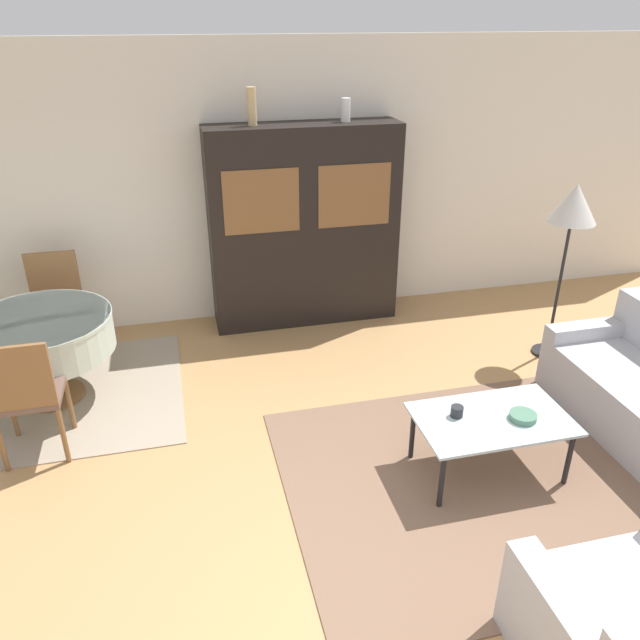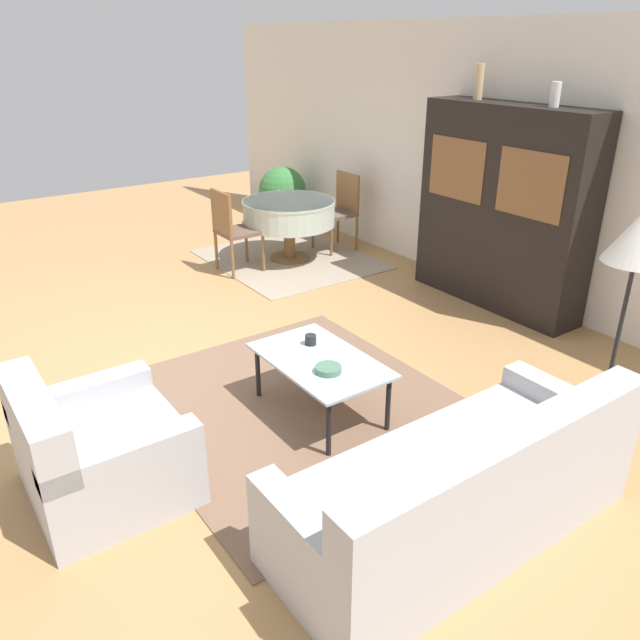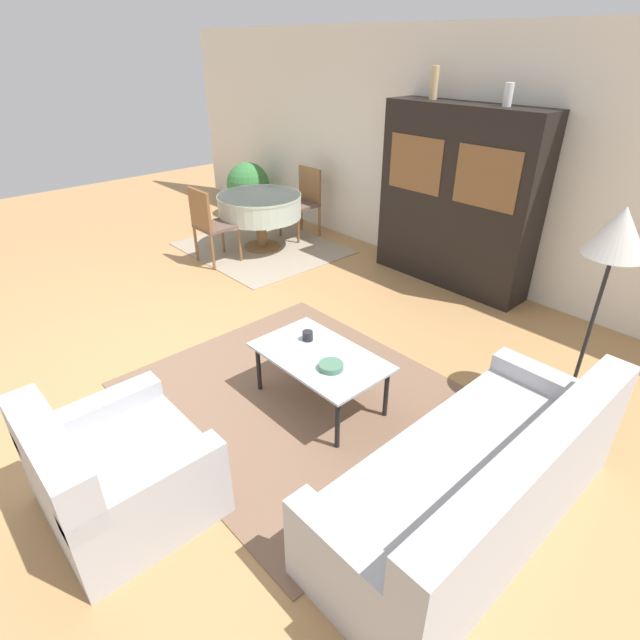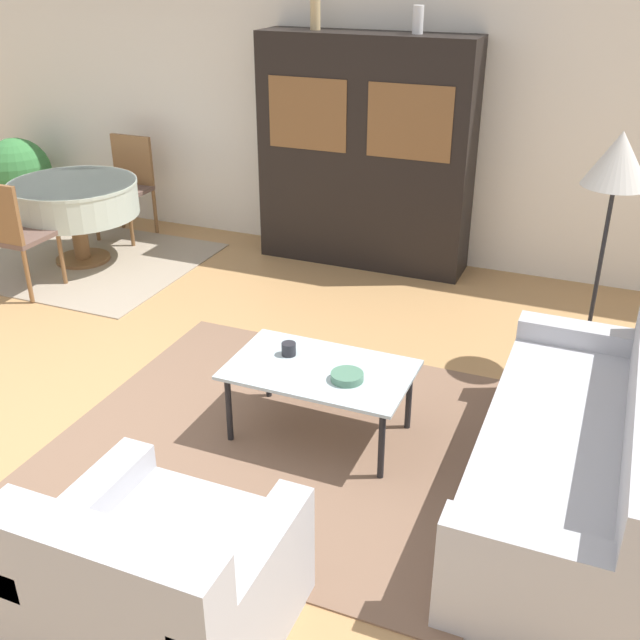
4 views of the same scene
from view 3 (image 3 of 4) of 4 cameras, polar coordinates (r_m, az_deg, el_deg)
ground_plane at (r=4.57m, az=-16.86°, el=-5.52°), size 14.00×14.00×0.00m
wall_back at (r=6.29m, az=13.16°, el=17.92°), size 10.00×0.06×2.70m
area_rug at (r=4.06m, az=-2.39°, el=-8.86°), size 2.51×2.21×0.01m
dining_rug at (r=7.03m, az=-6.63°, el=8.19°), size 2.04×1.75×0.01m
couch at (r=3.14m, az=17.54°, el=-17.48°), size 0.85×2.07×0.82m
armchair at (r=3.29m, az=-22.24°, el=-15.93°), size 0.95×0.87×0.79m
coffee_table at (r=3.79m, az=-0.00°, el=-4.54°), size 1.03×0.63×0.44m
display_cabinet at (r=5.87m, az=15.34°, el=13.18°), size 1.84×0.45×1.96m
dining_table at (r=6.86m, az=-6.90°, el=12.76°), size 1.11×1.11×0.73m
dining_chair_near at (r=6.47m, az=-12.52°, el=10.93°), size 0.44×0.44×0.95m
dining_chair_far at (r=7.33m, az=-1.85°, el=13.73°), size 0.44×0.44×0.95m
floor_lamp at (r=3.81m, az=30.83°, el=7.83°), size 0.40×0.40×1.61m
cup at (r=3.93m, az=-1.42°, el=-1.81°), size 0.08×0.08×0.08m
bowl at (r=3.60m, az=1.26°, el=-5.30°), size 0.18×0.18×0.04m
vase_tall at (r=5.94m, az=12.91°, el=24.92°), size 0.08×0.08×0.33m
vase_short at (r=5.48m, az=20.72°, el=22.96°), size 0.09×0.09×0.21m
potted_plant at (r=8.36m, az=-8.21°, el=14.89°), size 0.68×0.68×0.85m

